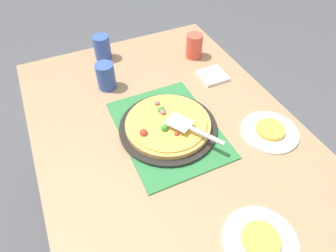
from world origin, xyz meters
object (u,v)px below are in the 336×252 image
at_px(pizza_server, 190,128).
at_px(cup_near, 106,76).
at_px(pizza_pan, 168,127).
at_px(plate_near_left, 270,132).
at_px(served_slice_right, 261,240).
at_px(napkin_stack, 213,76).
at_px(cup_corner, 194,46).
at_px(cup_far, 102,48).
at_px(plate_far_right, 260,241).
at_px(pizza, 168,124).
at_px(served_slice_left, 270,129).

bearing_deg(pizza_server, cup_near, -156.65).
height_order(pizza_pan, plate_near_left, pizza_pan).
xyz_separation_m(cup_near, pizza_server, (0.44, 0.19, 0.01)).
relative_size(served_slice_right, napkin_stack, 0.92).
xyz_separation_m(pizza_pan, cup_corner, (-0.41, 0.33, 0.05)).
bearing_deg(cup_far, plate_far_right, 7.48).
xyz_separation_m(plate_far_right, pizza_server, (-0.43, -0.01, 0.07)).
bearing_deg(napkin_stack, cup_far, -131.30).
bearing_deg(pizza_pan, cup_corner, 140.90).
bearing_deg(cup_corner, plate_far_right, -16.61).
height_order(served_slice_right, cup_near, cup_near).
bearing_deg(plate_near_left, napkin_stack, -176.87).
distance_m(pizza_pan, pizza, 0.02).
bearing_deg(pizza_server, cup_far, -168.27).
xyz_separation_m(plate_far_right, served_slice_right, (0.00, 0.00, 0.01)).
bearing_deg(pizza, cup_far, -171.50).
bearing_deg(served_slice_right, cup_near, -167.39).
height_order(served_slice_left, cup_near, cup_near).
distance_m(plate_near_left, napkin_stack, 0.40).
height_order(plate_near_left, plate_far_right, same).
distance_m(served_slice_right, cup_corner, 0.96).
xyz_separation_m(pizza, cup_far, (-0.58, -0.09, 0.03)).
height_order(pizza, plate_near_left, pizza).
relative_size(plate_far_right, napkin_stack, 1.83).
bearing_deg(served_slice_left, plate_near_left, 0.00).
height_order(plate_near_left, napkin_stack, napkin_stack).
bearing_deg(pizza, plate_far_right, 6.32).
distance_m(pizza_pan, served_slice_left, 0.39).
relative_size(served_slice_right, cup_corner, 0.92).
bearing_deg(served_slice_right, pizza_pan, -173.80).
distance_m(cup_far, napkin_stack, 0.56).
xyz_separation_m(plate_near_left, pizza_server, (-0.10, -0.30, 0.07)).
relative_size(pizza, napkin_stack, 2.75).
bearing_deg(served_slice_left, plate_far_right, -41.48).
bearing_deg(plate_near_left, cup_near, -137.41).
bearing_deg(cup_far, cup_corner, 67.19).
distance_m(pizza, cup_far, 0.59).
xyz_separation_m(plate_far_right, served_slice_left, (-0.33, 0.30, 0.01)).
height_order(plate_far_right, cup_far, cup_far).
distance_m(pizza, served_slice_right, 0.52).
relative_size(cup_near, pizza_server, 0.55).
relative_size(pizza, pizza_server, 1.50).
height_order(plate_far_right, pizza_server, pizza_server).
bearing_deg(served_slice_right, plate_near_left, 138.52).
relative_size(cup_corner, pizza_server, 0.55).
xyz_separation_m(plate_near_left, cup_corner, (-0.59, -0.02, 0.06)).
relative_size(plate_far_right, pizza_server, 1.00).
relative_size(pizza, cup_near, 2.75).
distance_m(plate_near_left, pizza_server, 0.32).
distance_m(pizza_pan, plate_near_left, 0.39).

